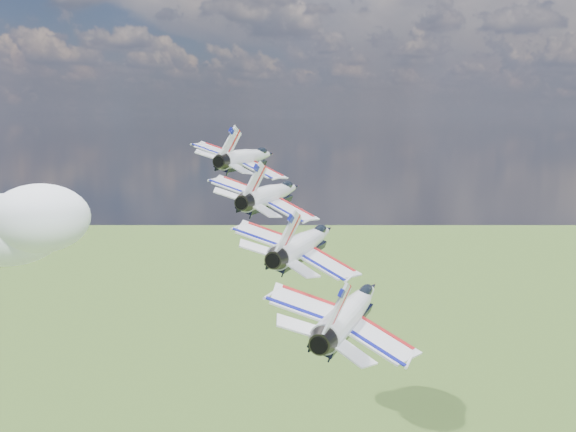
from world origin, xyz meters
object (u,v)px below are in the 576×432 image
at_px(jet_2, 306,242).
at_px(jet_0, 248,157).
at_px(jet_1, 273,194).
at_px(jet_3, 351,310).

bearing_deg(jet_2, jet_0, 127.88).
bearing_deg(jet_2, jet_1, 127.88).
bearing_deg(jet_2, jet_3, -52.12).
relative_size(jet_0, jet_2, 1.00).
distance_m(jet_1, jet_2, 11.77).
height_order(jet_1, jet_2, jet_1).
distance_m(jet_0, jet_2, 23.54).
relative_size(jet_0, jet_1, 1.00).
xyz_separation_m(jet_0, jet_2, (15.33, -16.57, -6.67)).
height_order(jet_0, jet_1, jet_0).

